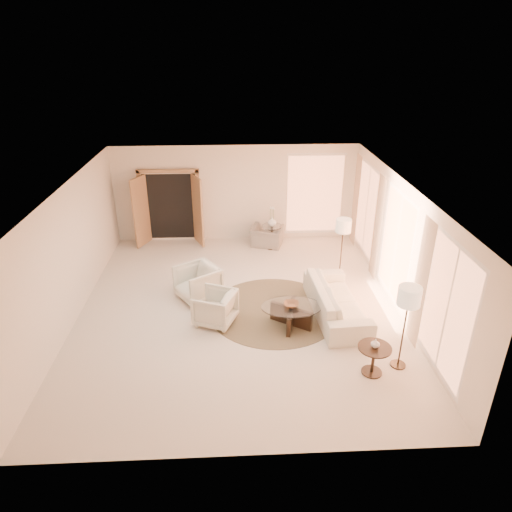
{
  "coord_description": "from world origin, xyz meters",
  "views": [
    {
      "loc": [
        -0.06,
        -8.71,
        5.46
      ],
      "look_at": [
        0.4,
        0.4,
        1.1
      ],
      "focal_mm": 32.0,
      "sensor_mm": 36.0,
      "label": 1
    }
  ],
  "objects_px": {
    "side_table": "(272,234)",
    "bowl": "(291,305)",
    "side_vase": "(272,222)",
    "end_vase": "(375,343)",
    "armchair_left": "(198,281)",
    "end_table": "(374,355)",
    "armchair_right": "(215,306)",
    "floor_lamp_near": "(343,228)",
    "accent_chair": "(267,233)",
    "coffee_table": "(291,313)",
    "floor_lamp_far": "(409,300)",
    "sofa": "(336,301)"
  },
  "relations": [
    {
      "from": "floor_lamp_far",
      "to": "sofa",
      "type": "bearing_deg",
      "value": 114.31
    },
    {
      "from": "floor_lamp_far",
      "to": "floor_lamp_near",
      "type": "bearing_deg",
      "value": 95.51
    },
    {
      "from": "armchair_right",
      "to": "accent_chair",
      "type": "xyz_separation_m",
      "value": [
        1.37,
        3.92,
        -0.01
      ]
    },
    {
      "from": "accent_chair",
      "to": "side_table",
      "type": "bearing_deg",
      "value": 154.66
    },
    {
      "from": "sofa",
      "to": "side_table",
      "type": "xyz_separation_m",
      "value": [
        -1.1,
        3.64,
        0.05
      ]
    },
    {
      "from": "armchair_left",
      "to": "end_vase",
      "type": "xyz_separation_m",
      "value": [
        3.29,
        -2.8,
        0.2
      ]
    },
    {
      "from": "accent_chair",
      "to": "end_vase",
      "type": "relative_size",
      "value": 5.34
    },
    {
      "from": "coffee_table",
      "to": "bowl",
      "type": "height_order",
      "value": "bowl"
    },
    {
      "from": "side_vase",
      "to": "bowl",
      "type": "bearing_deg",
      "value": -88.86
    },
    {
      "from": "end_vase",
      "to": "sofa",
      "type": "bearing_deg",
      "value": 97.49
    },
    {
      "from": "accent_chair",
      "to": "side_vase",
      "type": "height_order",
      "value": "side_vase"
    },
    {
      "from": "sofa",
      "to": "side_vase",
      "type": "height_order",
      "value": "side_vase"
    },
    {
      "from": "sofa",
      "to": "armchair_right",
      "type": "bearing_deg",
      "value": 89.96
    },
    {
      "from": "end_table",
      "to": "bowl",
      "type": "height_order",
      "value": "end_table"
    },
    {
      "from": "side_table",
      "to": "floor_lamp_near",
      "type": "height_order",
      "value": "floor_lamp_near"
    },
    {
      "from": "accent_chair",
      "to": "side_vase",
      "type": "relative_size",
      "value": 3.39
    },
    {
      "from": "coffee_table",
      "to": "floor_lamp_far",
      "type": "relative_size",
      "value": 0.99
    },
    {
      "from": "floor_lamp_near",
      "to": "side_vase",
      "type": "height_order",
      "value": "floor_lamp_near"
    },
    {
      "from": "side_table",
      "to": "bowl",
      "type": "xyz_separation_m",
      "value": [
        0.08,
        -3.99,
        0.1
      ]
    },
    {
      "from": "floor_lamp_near",
      "to": "bowl",
      "type": "height_order",
      "value": "floor_lamp_near"
    },
    {
      "from": "armchair_right",
      "to": "end_vase",
      "type": "distance_m",
      "value": 3.38
    },
    {
      "from": "armchair_left",
      "to": "side_vase",
      "type": "distance_m",
      "value": 3.4
    },
    {
      "from": "floor_lamp_near",
      "to": "side_vase",
      "type": "relative_size",
      "value": 6.01
    },
    {
      "from": "end_table",
      "to": "floor_lamp_near",
      "type": "bearing_deg",
      "value": 86.8
    },
    {
      "from": "coffee_table",
      "to": "bowl",
      "type": "bearing_deg",
      "value": 0.0
    },
    {
      "from": "side_table",
      "to": "floor_lamp_near",
      "type": "xyz_separation_m",
      "value": [
        1.56,
        -1.9,
        0.92
      ]
    },
    {
      "from": "accent_chair",
      "to": "side_vase",
      "type": "distance_m",
      "value": 0.44
    },
    {
      "from": "armchair_right",
      "to": "floor_lamp_near",
      "type": "distance_m",
      "value": 3.73
    },
    {
      "from": "floor_lamp_near",
      "to": "floor_lamp_far",
      "type": "bearing_deg",
      "value": -84.49
    },
    {
      "from": "sofa",
      "to": "armchair_left",
      "type": "distance_m",
      "value": 3.16
    },
    {
      "from": "accent_chair",
      "to": "sofa",
      "type": "bearing_deg",
      "value": 124.67
    },
    {
      "from": "end_table",
      "to": "coffee_table",
      "type": "bearing_deg",
      "value": 128.85
    },
    {
      "from": "sofa",
      "to": "floor_lamp_near",
      "type": "xyz_separation_m",
      "value": [
        0.46,
        1.73,
        0.97
      ]
    },
    {
      "from": "side_table",
      "to": "end_vase",
      "type": "distance_m",
      "value": 5.74
    },
    {
      "from": "end_table",
      "to": "floor_lamp_near",
      "type": "distance_m",
      "value": 3.8
    },
    {
      "from": "end_vase",
      "to": "coffee_table",
      "type": "bearing_deg",
      "value": 128.85
    },
    {
      "from": "side_vase",
      "to": "end_vase",
      "type": "bearing_deg",
      "value": -76.31
    },
    {
      "from": "armchair_left",
      "to": "side_vase",
      "type": "relative_size",
      "value": 3.41
    },
    {
      "from": "sofa",
      "to": "armchair_left",
      "type": "xyz_separation_m",
      "value": [
        -3.04,
        0.86,
        0.09
      ]
    },
    {
      "from": "floor_lamp_near",
      "to": "bowl",
      "type": "distance_m",
      "value": 2.69
    },
    {
      "from": "end_table",
      "to": "bowl",
      "type": "bearing_deg",
      "value": 128.85
    },
    {
      "from": "accent_chair",
      "to": "end_table",
      "type": "xyz_separation_m",
      "value": [
        1.49,
        -5.7,
        0.0
      ]
    },
    {
      "from": "sofa",
      "to": "side_table",
      "type": "distance_m",
      "value": 3.8
    },
    {
      "from": "coffee_table",
      "to": "bowl",
      "type": "distance_m",
      "value": 0.21
    },
    {
      "from": "sofa",
      "to": "armchair_left",
      "type": "relative_size",
      "value": 2.74
    },
    {
      "from": "floor_lamp_near",
      "to": "side_vase",
      "type": "xyz_separation_m",
      "value": [
        -1.56,
        1.9,
        -0.54
      ]
    },
    {
      "from": "accent_chair",
      "to": "bowl",
      "type": "distance_m",
      "value": 4.11
    },
    {
      "from": "armchair_left",
      "to": "end_table",
      "type": "height_order",
      "value": "armchair_left"
    },
    {
      "from": "floor_lamp_near",
      "to": "end_vase",
      "type": "distance_m",
      "value": 3.74
    },
    {
      "from": "end_vase",
      "to": "side_vase",
      "type": "distance_m",
      "value": 5.74
    }
  ]
}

